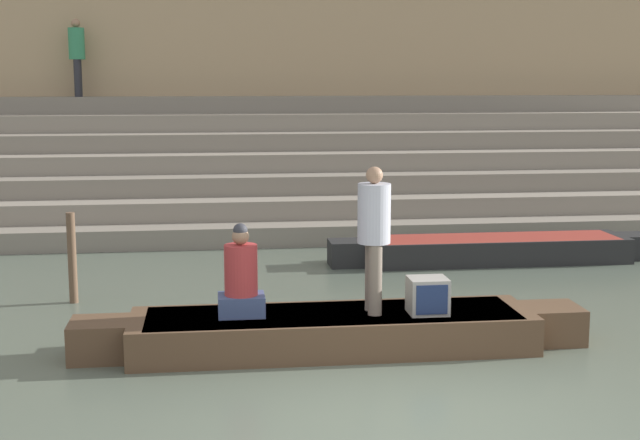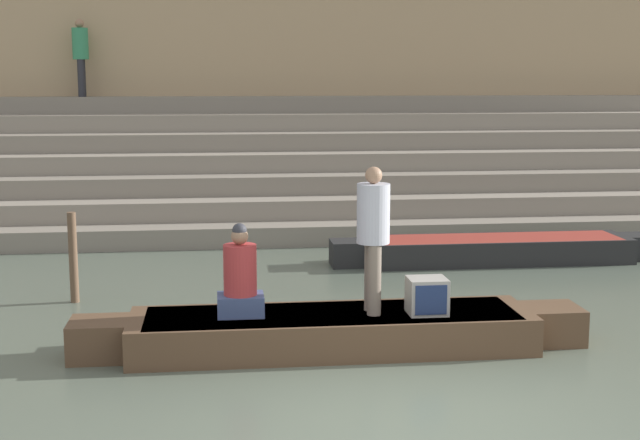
{
  "view_description": "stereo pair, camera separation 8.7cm",
  "coord_description": "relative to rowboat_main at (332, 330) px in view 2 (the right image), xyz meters",
  "views": [
    {
      "loc": [
        -1.87,
        -7.73,
        3.17
      ],
      "look_at": [
        -0.49,
        3.38,
        1.34
      ],
      "focal_mm": 50.0,
      "sensor_mm": 36.0,
      "label": 1
    },
    {
      "loc": [
        -1.79,
        -7.74,
        3.17
      ],
      "look_at": [
        -0.49,
        3.38,
        1.34
      ],
      "focal_mm": 50.0,
      "sensor_mm": 36.0,
      "label": 2
    }
  ],
  "objects": [
    {
      "name": "moored_boat_shore",
      "position": [
        3.46,
        4.55,
        -0.01
      ],
      "size": [
        5.76,
        1.05,
        0.42
      ],
      "rotation": [
        0.0,
        0.0,
        0.01
      ],
      "color": "black",
      "rests_on": "ground"
    },
    {
      "name": "person_rowing",
      "position": [
        -1.05,
        0.05,
        0.62
      ],
      "size": [
        0.53,
        0.42,
        1.07
      ],
      "rotation": [
        0.0,
        0.0,
        -0.09
      ],
      "color": "#3D4C75",
      "rests_on": "rowboat_main"
    },
    {
      "name": "ground_plane",
      "position": [
        0.49,
        -2.18,
        -0.23
      ],
      "size": [
        120.0,
        120.0,
        0.0
      ],
      "primitive_type": "plane",
      "color": "#566051"
    },
    {
      "name": "tv_set",
      "position": [
        1.09,
        -0.15,
        0.41
      ],
      "size": [
        0.45,
        0.4,
        0.42
      ],
      "rotation": [
        0.0,
        0.0,
        -0.02
      ],
      "color": "#9E998E",
      "rests_on": "rowboat_main"
    },
    {
      "name": "rowboat_main",
      "position": [
        0.0,
        0.0,
        0.0
      ],
      "size": [
        5.97,
        1.3,
        0.44
      ],
      "rotation": [
        0.0,
        0.0,
        0.01
      ],
      "color": "brown",
      "rests_on": "ground"
    },
    {
      "name": "ghat_steps",
      "position": [
        0.49,
        9.63,
        0.72
      ],
      "size": [
        36.0,
        5.34,
        2.67
      ],
      "color": "gray",
      "rests_on": "ground"
    },
    {
      "name": "person_on_steps",
      "position": [
        -4.32,
        11.16,
        3.44
      ],
      "size": [
        0.36,
        0.36,
        1.75
      ],
      "rotation": [
        0.0,
        0.0,
        5.52
      ],
      "color": "#28282D",
      "rests_on": "ghat_steps"
    },
    {
      "name": "person_standing",
      "position": [
        0.47,
        -0.02,
        1.18
      ],
      "size": [
        0.38,
        0.38,
        1.7
      ],
      "rotation": [
        0.0,
        0.0,
        0.07
      ],
      "color": "#756656",
      "rests_on": "rowboat_main"
    },
    {
      "name": "mooring_post",
      "position": [
        -3.31,
        2.59,
        0.41
      ],
      "size": [
        0.12,
        0.12,
        1.28
      ],
      "primitive_type": "cylinder",
      "color": "brown",
      "rests_on": "ground"
    },
    {
      "name": "back_wall",
      "position": [
        0.49,
        12.13,
        3.51
      ],
      "size": [
        34.2,
        1.28,
        7.54
      ],
      "color": "tan",
      "rests_on": "ground"
    }
  ]
}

